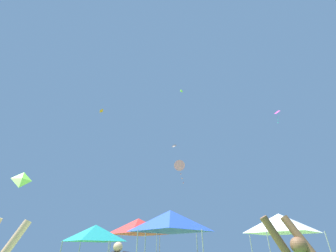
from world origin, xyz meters
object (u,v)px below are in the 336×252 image
at_px(kite_lime_diamond, 22,179).
at_px(kite_lime_box, 181,91).
at_px(kite_magenta_diamond, 277,112).
at_px(canopy_tent_red, 138,226).
at_px(kite_black_delta, 174,146).
at_px(canopy_tent_teal, 95,233).
at_px(canopy_tent_white, 281,223).
at_px(kite_orange_diamond, 101,111).
at_px(kite_pink_delta, 180,166).
at_px(canopy_tent_blue, 170,221).

height_order(kite_lime_diamond, kite_lime_box, kite_lime_box).
distance_m(kite_lime_diamond, kite_magenta_diamond, 34.55).
bearing_deg(canopy_tent_red, kite_black_delta, 78.72).
bearing_deg(canopy_tent_teal, kite_black_delta, 76.26).
xyz_separation_m(canopy_tent_red, canopy_tent_white, (8.75, -4.22, -0.23)).
height_order(kite_orange_diamond, kite_pink_delta, kite_orange_diamond).
height_order(canopy_tent_blue, canopy_tent_teal, canopy_tent_blue).
bearing_deg(kite_lime_box, kite_orange_diamond, 178.78).
xyz_separation_m(kite_pink_delta, kite_magenta_diamond, (15.94, 2.03, 9.51)).
bearing_deg(canopy_tent_blue, kite_orange_diamond, 122.15).
xyz_separation_m(canopy_tent_white, kite_lime_box, (-4.41, 19.01, 25.04)).
distance_m(canopy_tent_red, canopy_tent_teal, 4.80).
bearing_deg(kite_pink_delta, kite_lime_box, 80.15).
bearing_deg(canopy_tent_teal, kite_lime_diamond, 163.51).
bearing_deg(kite_lime_box, canopy_tent_blue, -95.01).
bearing_deg(kite_lime_diamond, canopy_tent_white, -5.88).
xyz_separation_m(canopy_tent_white, kite_lime_diamond, (-17.13, 1.76, 3.19)).
height_order(canopy_tent_teal, kite_lime_box, kite_lime_box).
bearing_deg(kite_black_delta, canopy_tent_blue, -90.72).
bearing_deg(canopy_tent_teal, canopy_tent_white, 1.15).
relative_size(canopy_tent_teal, kite_black_delta, 3.15).
height_order(canopy_tent_red, canopy_tent_white, canopy_tent_red).
bearing_deg(kite_lime_box, kite_lime_diamond, -126.40).
bearing_deg(kite_magenta_diamond, kite_pink_delta, -172.73).
relative_size(canopy_tent_teal, kite_orange_diamond, 3.63).
bearing_deg(canopy_tent_teal, kite_magenta_diamond, 37.62).
height_order(kite_black_delta, kite_magenta_diamond, kite_magenta_diamond).
bearing_deg(canopy_tent_blue, kite_lime_diamond, 163.38).
bearing_deg(canopy_tent_white, kite_orange_diamond, 134.96).
relative_size(canopy_tent_white, canopy_tent_blue, 1.00).
bearing_deg(kite_orange_diamond, canopy_tent_blue, -57.85).
bearing_deg(kite_orange_diamond, canopy_tent_teal, -65.65).
xyz_separation_m(canopy_tent_red, canopy_tent_blue, (2.54, -5.72, -0.24)).
xyz_separation_m(canopy_tent_red, kite_magenta_diamond, (19.42, 11.85, 17.66)).
distance_m(canopy_tent_white, kite_pink_delta, 17.18).
bearing_deg(kite_pink_delta, canopy_tent_teal, -109.99).
height_order(canopy_tent_blue, kite_pink_delta, kite_pink_delta).
bearing_deg(kite_pink_delta, kite_orange_diamond, 159.35).
height_order(canopy_tent_white, canopy_tent_blue, canopy_tent_white).
bearing_deg(kite_magenta_diamond, kite_lime_diamond, -152.76).
bearing_deg(kite_black_delta, kite_orange_diamond, 175.06).
relative_size(canopy_tent_blue, kite_lime_box, 5.02).
xyz_separation_m(canopy_tent_red, kite_lime_diamond, (-8.38, -2.46, 2.96)).
xyz_separation_m(canopy_tent_red, kite_pink_delta, (3.47, 9.82, 8.15)).
distance_m(canopy_tent_blue, kite_magenta_diamond, 30.23).
bearing_deg(kite_lime_box, canopy_tent_red, -106.34).
bearing_deg(kite_lime_diamond, canopy_tent_blue, -16.62).
xyz_separation_m(canopy_tent_teal, kite_lime_box, (6.05, 19.22, 25.53)).
height_order(canopy_tent_blue, kite_orange_diamond, kite_orange_diamond).
bearing_deg(canopy_tent_white, kite_lime_box, 103.07).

